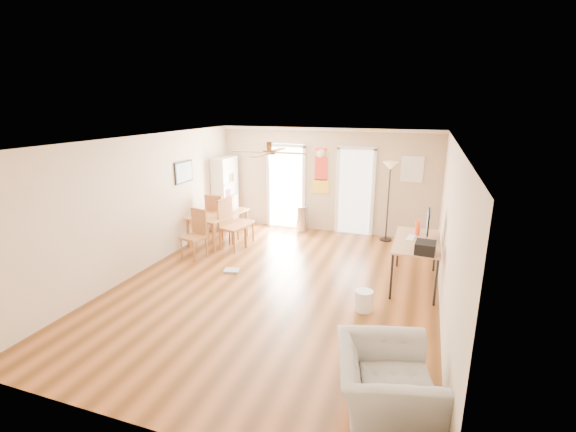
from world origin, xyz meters
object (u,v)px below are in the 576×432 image
at_px(trash_can, 302,219).
at_px(armchair, 386,386).
at_px(dining_chair_right_a, 241,220).
at_px(torchiere_lamp, 388,202).
at_px(computer_desk, 415,262).
at_px(printer, 425,248).
at_px(dining_chair_near, 193,235).
at_px(wastebasket_a, 364,301).
at_px(dining_chair_right_b, 233,225).
at_px(bookshelf, 225,193).
at_px(dining_chair_far, 218,216).
at_px(dining_table, 219,227).

xyz_separation_m(trash_can, armchair, (2.67, -5.76, 0.04)).
bearing_deg(dining_chair_right_a, armchair, -137.25).
relative_size(dining_chair_right_a, armchair, 1.00).
bearing_deg(torchiere_lamp, trash_can, 179.38).
distance_m(computer_desk, printer, 0.80).
relative_size(dining_chair_near, wastebasket_a, 3.09).
bearing_deg(dining_chair_near, armchair, -22.76).
relative_size(dining_chair_right_b, trash_can, 1.71).
distance_m(bookshelf, dining_chair_far, 0.94).
bearing_deg(dining_table, dining_chair_right_b, -32.03).
height_order(printer, wastebasket_a, printer).
bearing_deg(dining_table, wastebasket_a, -30.11).
height_order(dining_chair_right_a, dining_chair_near, dining_chair_right_a).
bearing_deg(dining_chair_right_a, dining_table, 101.24).
xyz_separation_m(dining_table, printer, (4.60, -1.50, 0.57)).
bearing_deg(trash_can, computer_desk, -39.34).
xyz_separation_m(dining_chair_near, armchair, (4.30, -3.25, -0.15)).
distance_m(dining_table, dining_chair_far, 0.40).
bearing_deg(armchair, dining_chair_near, 38.87).
relative_size(printer, wastebasket_a, 1.09).
distance_m(dining_table, printer, 4.87).
bearing_deg(dining_chair_right_a, bookshelf, 44.27).
distance_m(dining_chair_right_b, trash_can, 2.07).
bearing_deg(dining_chair_right_b, wastebasket_a, -106.13).
relative_size(torchiere_lamp, wastebasket_a, 5.68).
bearing_deg(dining_table, dining_chair_right_a, 8.75).
bearing_deg(computer_desk, dining_chair_far, 165.24).
relative_size(dining_chair_right_b, torchiere_lamp, 0.60).
height_order(dining_table, dining_chair_right_a, dining_chair_right_a).
height_order(trash_can, armchair, armchair).
bearing_deg(dining_table, trash_can, 40.97).
bearing_deg(dining_chair_near, wastebasket_a, -1.79).
bearing_deg(computer_desk, armchair, -92.70).
xyz_separation_m(bookshelf, dining_chair_far, (0.22, -0.83, -0.38)).
xyz_separation_m(torchiere_lamp, armchair, (0.57, -5.73, -0.58)).
relative_size(dining_chair_right_b, armchair, 1.00).
bearing_deg(bookshelf, dining_chair_right_b, -51.54).
xyz_separation_m(dining_chair_right_b, wastebasket_a, (3.20, -1.83, -0.40)).
xyz_separation_m(dining_chair_far, computer_desk, (4.64, -1.22, -0.12)).
bearing_deg(computer_desk, bookshelf, 157.09).
relative_size(dining_chair_right_a, dining_chair_far, 1.04).
height_order(computer_desk, armchair, computer_desk).
distance_m(dining_chair_right_a, dining_chair_near, 1.30).
relative_size(dining_chair_right_a, computer_desk, 0.72).
distance_m(dining_table, dining_chair_right_a, 0.59).
bearing_deg(armchair, bookshelf, 26.56).
relative_size(dining_table, printer, 3.88).
height_order(bookshelf, dining_chair_right_b, bookshelf).
xyz_separation_m(bookshelf, computer_desk, (4.86, -2.05, -0.50)).
bearing_deg(torchiere_lamp, dining_table, -159.56).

